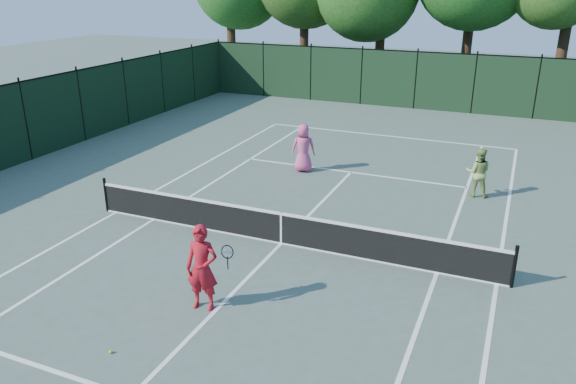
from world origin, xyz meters
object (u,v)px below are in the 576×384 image
at_px(coach, 202,268).
at_px(loose_ball_midcourt, 111,352).
at_px(player_pink, 303,148).
at_px(player_green, 478,172).

relative_size(coach, loose_ball_midcourt, 28.30).
relative_size(player_pink, loose_ball_midcourt, 25.96).
bearing_deg(player_pink, coach, 75.72).
bearing_deg(player_pink, loose_ball_midcourt, 70.14).
xyz_separation_m(coach, player_green, (4.73, 9.20, -0.15)).
height_order(player_green, loose_ball_midcourt, player_green).
bearing_deg(loose_ball_midcourt, player_green, 63.82).
bearing_deg(coach, player_green, 53.14).
bearing_deg(player_green, player_pink, -8.83).
bearing_deg(loose_ball_midcourt, player_pink, 92.84).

